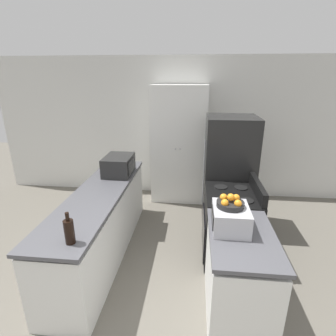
{
  "coord_description": "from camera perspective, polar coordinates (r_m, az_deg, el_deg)",
  "views": [
    {
      "loc": [
        0.36,
        -1.5,
        2.24
      ],
      "look_at": [
        0.0,
        1.88,
        1.05
      ],
      "focal_mm": 28.0,
      "sensor_mm": 36.0,
      "label": 1
    }
  ],
  "objects": [
    {
      "name": "toaster_oven",
      "position": [
        2.54,
        13.42,
        -10.56
      ],
      "size": [
        0.34,
        0.39,
        0.22
      ],
      "color": "#B2B2B7",
      "rests_on": "counter_right"
    },
    {
      "name": "fruit_bowl",
      "position": [
        2.48,
        13.43,
        -7.34
      ],
      "size": [
        0.25,
        0.25,
        0.13
      ],
      "color": "black",
      "rests_on": "toaster_oven"
    },
    {
      "name": "counter_left",
      "position": [
        3.58,
        -14.29,
        -11.73
      ],
      "size": [
        0.6,
        2.52,
        0.89
      ],
      "color": "silver",
      "rests_on": "ground_plane"
    },
    {
      "name": "microwave",
      "position": [
        3.87,
        -10.67,
        0.63
      ],
      "size": [
        0.39,
        0.51,
        0.27
      ],
      "color": "black",
      "rests_on": "counter_left"
    },
    {
      "name": "counter_right",
      "position": [
        2.8,
        15.08,
        -21.82
      ],
      "size": [
        0.6,
        0.96,
        0.89
      ],
      "color": "silver",
      "rests_on": "ground_plane"
    },
    {
      "name": "wall_back",
      "position": [
        5.04,
        1.88,
        8.55
      ],
      "size": [
        7.0,
        0.06,
        2.6
      ],
      "color": "silver",
      "rests_on": "ground_plane"
    },
    {
      "name": "stove",
      "position": [
        3.5,
        13.32,
        -11.97
      ],
      "size": [
        0.66,
        0.78,
        1.05
      ],
      "color": "black",
      "rests_on": "ground_plane"
    },
    {
      "name": "refrigerator",
      "position": [
        4.03,
        12.96,
        -1.25
      ],
      "size": [
        0.74,
        0.71,
        1.71
      ],
      "color": "black",
      "rests_on": "ground_plane"
    },
    {
      "name": "wine_bottle",
      "position": [
        2.42,
        -20.7,
        -12.73
      ],
      "size": [
        0.09,
        0.09,
        0.29
      ],
      "color": "black",
      "rests_on": "counter_left"
    },
    {
      "name": "pantry_cabinet",
      "position": [
        4.8,
        2.37,
        4.99
      ],
      "size": [
        0.98,
        0.53,
        2.11
      ],
      "color": "white",
      "rests_on": "ground_plane"
    }
  ]
}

